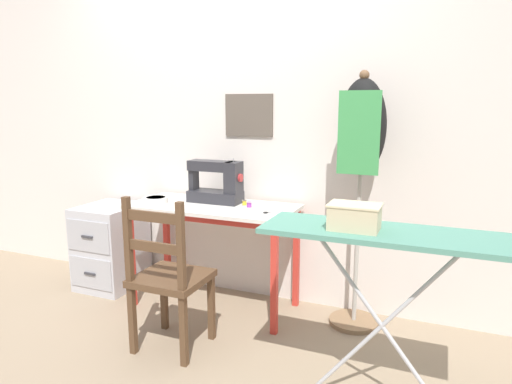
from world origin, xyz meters
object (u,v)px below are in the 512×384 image
ironing_board (387,242)px  dress_form (361,145)px  fabric_bowl (156,200)px  storage_box (354,217)px  thread_spool_near_machine (245,203)px  thread_spool_mid_table (249,205)px  wooden_chair (169,278)px  sewing_machine (218,183)px  filing_cabinet (111,246)px  scissors (271,213)px

ironing_board → dress_form: bearing=108.2°
fabric_bowl → storage_box: 1.64m
fabric_bowl → ironing_board: ironing_board is taller
thread_spool_near_machine → storage_box: bearing=-42.1°
thread_spool_mid_table → ironing_board: bearing=-36.8°
wooden_chair → dress_form: dress_form is taller
thread_spool_mid_table → storage_box: bearing=-42.2°
sewing_machine → wooden_chair: 0.83m
thread_spool_mid_table → ironing_board: size_ratio=0.04×
filing_cabinet → storage_box: storage_box is taller
scissors → thread_spool_near_machine: 0.29m
fabric_bowl → dress_form: (1.38, 0.19, 0.41)m
sewing_machine → scissors: size_ratio=2.67×
dress_form → fabric_bowl: bearing=-172.0°
thread_spool_mid_table → wooden_chair: size_ratio=0.04×
dress_form → ironing_board: (0.27, -0.81, -0.35)m
wooden_chair → storage_box: bearing=-6.4°
wooden_chair → scissors: bearing=51.9°
scissors → filing_cabinet: bearing=175.9°
dress_form → storage_box: 0.88m
filing_cabinet → storage_box: 2.24m
thread_spool_near_machine → thread_spool_mid_table: (0.06, -0.05, 0.00)m
wooden_chair → dress_form: 1.39m
dress_form → thread_spool_near_machine: bearing=-177.8°
fabric_bowl → dress_form: 1.45m
storage_box → thread_spool_mid_table: bearing=137.8°
scissors → ironing_board: (0.78, -0.63, 0.08)m
ironing_board → thread_spool_near_machine: bearing=143.0°
sewing_machine → scissors: bearing=-19.8°
filing_cabinet → storage_box: size_ratio=2.84×
thread_spool_near_machine → dress_form: 0.87m
thread_spool_mid_table → dress_form: dress_form is taller
scissors → ironing_board: size_ratio=0.13×
fabric_bowl → thread_spool_mid_table: bearing=9.8°
filing_cabinet → ironing_board: ironing_board is taller
fabric_bowl → wooden_chair: 0.75m
fabric_bowl → dress_form: dress_form is taller
thread_spool_near_machine → wooden_chair: size_ratio=0.04×
thread_spool_near_machine → ironing_board: size_ratio=0.03×
ironing_board → storage_box: bearing=-169.4°
fabric_bowl → wooden_chair: (0.43, -0.52, -0.32)m
filing_cabinet → dress_form: 2.08m
thread_spool_near_machine → filing_cabinet: size_ratio=0.06×
ironing_board → wooden_chair: bearing=175.6°
sewing_machine → thread_spool_mid_table: (0.27, -0.07, -0.12)m
storage_box → fabric_bowl: bearing=156.8°
sewing_machine → storage_box: 1.38m
scissors → thread_spool_near_machine: thread_spool_near_machine is taller
fabric_bowl → dress_form: size_ratio=0.10×
thread_spool_mid_table → thread_spool_near_machine: bearing=139.2°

